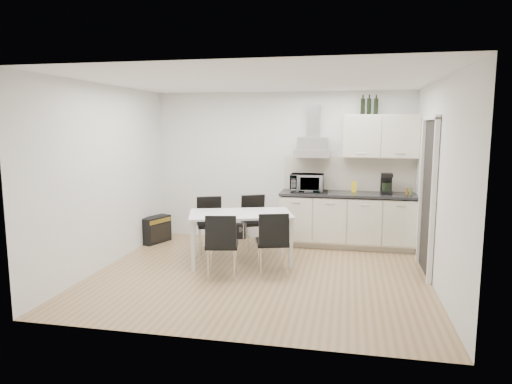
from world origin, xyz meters
TOP-DOWN VIEW (x-y plane):
  - ground at (0.00, 0.00)m, footprint 4.50×4.50m
  - wall_back at (0.00, 2.00)m, footprint 4.50×0.10m
  - wall_front at (0.00, -2.00)m, footprint 4.50×0.10m
  - wall_left at (-2.25, 0.00)m, footprint 0.10×4.00m
  - wall_right at (2.25, 0.00)m, footprint 0.10×4.00m
  - ceiling at (0.00, 0.00)m, footprint 4.50×4.50m
  - doorway at (2.21, 0.55)m, footprint 0.08×1.04m
  - kitchenette at (1.18, 1.73)m, footprint 2.22×0.64m
  - dining_table at (-0.39, 0.49)m, footprint 1.67×1.25m
  - chair_far_left at (-0.99, 0.94)m, footprint 0.60×0.63m
  - chair_far_right at (-0.31, 1.25)m, footprint 0.62×0.65m
  - chair_near_left at (-0.47, -0.22)m, footprint 0.52×0.57m
  - chair_near_right at (0.16, 0.03)m, footprint 0.56×0.60m
  - guitar_amp at (-2.11, 1.33)m, footprint 0.42×0.59m
  - floor_speaker at (-0.73, 1.90)m, footprint 0.20×0.19m

SIDE VIEW (x-z plane):
  - ground at x=0.00m, z-range 0.00..0.00m
  - floor_speaker at x=-0.73m, z-range 0.00..0.28m
  - guitar_amp at x=-2.11m, z-range 0.00..0.46m
  - chair_far_left at x=-0.99m, z-range 0.00..0.88m
  - chair_far_right at x=-0.31m, z-range 0.00..0.88m
  - chair_near_left at x=-0.47m, z-range 0.00..0.88m
  - chair_near_right at x=0.16m, z-range 0.00..0.88m
  - dining_table at x=-0.39m, z-range 0.30..1.05m
  - kitchenette at x=1.18m, z-range -0.43..2.09m
  - doorway at x=2.21m, z-range 0.00..2.10m
  - wall_back at x=0.00m, z-range 0.00..2.60m
  - wall_front at x=0.00m, z-range 0.00..2.60m
  - wall_left at x=-2.25m, z-range 0.00..2.60m
  - wall_right at x=2.25m, z-range 0.00..2.60m
  - ceiling at x=0.00m, z-range 2.60..2.60m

